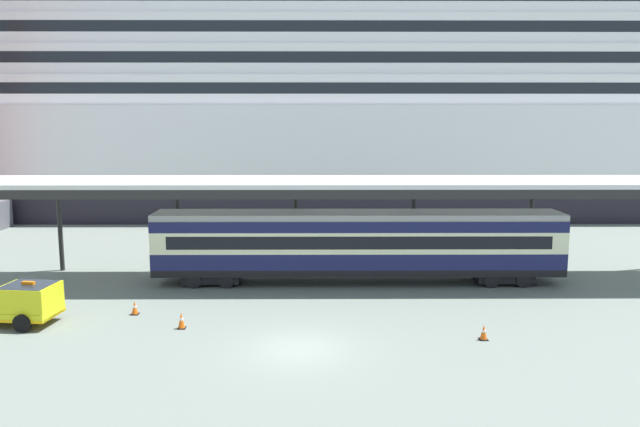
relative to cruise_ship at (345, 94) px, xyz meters
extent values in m
plane|color=slate|center=(-3.86, -42.81, -12.06)|extent=(400.00, 400.00, 0.00)
cube|color=black|center=(-0.01, 0.01, -10.47)|extent=(154.03, 24.48, 3.18)
cube|color=white|center=(-0.01, 0.01, -5.17)|extent=(154.03, 24.48, 7.42)
cube|color=white|center=(-0.01, 0.01, -0.09)|extent=(141.71, 22.52, 2.73)
cube|color=black|center=(-0.01, -11.20, 0.05)|extent=(135.55, 0.12, 0.98)
cube|color=white|center=(-0.01, 0.01, 2.64)|extent=(136.04, 21.62, 2.73)
cube|color=black|center=(-0.01, -10.75, 2.78)|extent=(130.13, 0.12, 0.98)
cube|color=white|center=(-0.01, 0.01, 5.37)|extent=(130.37, 20.72, 2.73)
cube|color=black|center=(-0.01, -10.30, 5.51)|extent=(124.71, 0.12, 0.98)
cube|color=white|center=(-0.01, 0.01, 8.10)|extent=(124.71, 19.82, 2.73)
cube|color=silver|center=(-0.76, -31.89, -6.28)|extent=(43.65, 5.94, 0.25)
cube|color=black|center=(-0.76, -34.76, -6.66)|extent=(43.65, 0.20, 0.50)
cylinder|color=black|center=(-18.95, -29.32, -9.23)|extent=(0.28, 0.28, 5.65)
cylinder|color=black|center=(-11.67, -29.32, -9.23)|extent=(0.28, 0.28, 5.65)
cylinder|color=black|center=(-4.40, -29.32, -9.23)|extent=(0.28, 0.28, 5.65)
cylinder|color=black|center=(2.88, -29.32, -9.23)|extent=(0.28, 0.28, 5.65)
cylinder|color=black|center=(10.15, -29.32, -9.23)|extent=(0.28, 0.28, 5.65)
cube|color=black|center=(-0.76, -32.39, -11.21)|extent=(23.01, 2.80, 0.40)
cube|color=#141947|center=(-0.76, -32.39, -10.56)|extent=(23.01, 2.80, 0.90)
cube|color=beige|center=(-0.76, -32.39, -9.51)|extent=(23.01, 2.80, 1.20)
cube|color=black|center=(-0.76, -33.76, -9.46)|extent=(21.17, 0.08, 0.72)
cube|color=#141947|center=(-0.76, -32.39, -8.61)|extent=(23.01, 2.80, 0.60)
cube|color=#969696|center=(-0.76, -32.39, -8.13)|extent=(23.01, 2.69, 0.36)
cube|color=black|center=(-9.05, -32.39, -11.61)|extent=(3.20, 2.35, 0.50)
cylinder|color=black|center=(-9.95, -33.57, -11.64)|extent=(0.84, 0.12, 0.84)
cylinder|color=black|center=(-8.15, -33.57, -11.64)|extent=(0.84, 0.12, 0.84)
cube|color=black|center=(7.52, -32.39, -11.61)|extent=(3.20, 2.35, 0.50)
cylinder|color=black|center=(6.62, -33.57, -11.64)|extent=(0.84, 0.12, 0.84)
cylinder|color=black|center=(8.42, -33.57, -11.64)|extent=(0.84, 0.12, 0.84)
cube|color=yellow|center=(-17.62, -39.47, -11.48)|extent=(5.39, 2.56, 0.36)
cube|color=#F2B20C|center=(-17.62, -39.47, -11.61)|extent=(5.39, 2.58, 0.12)
cube|color=yellow|center=(-16.17, -39.64, -10.75)|extent=(2.49, 2.16, 1.10)
cube|color=#19232D|center=(-16.17, -39.64, -10.40)|extent=(2.27, 2.06, 0.44)
cube|color=orange|center=(-16.17, -39.64, -10.12)|extent=(0.58, 0.26, 0.16)
cylinder|color=black|center=(-15.86, -38.66, -11.66)|extent=(0.82, 0.34, 0.80)
cylinder|color=black|center=(-16.08, -40.65, -11.66)|extent=(0.82, 0.34, 0.80)
cube|color=black|center=(-9.17, -40.24, -12.04)|extent=(0.36, 0.36, 0.04)
cone|color=#EA590F|center=(-9.17, -40.24, -11.66)|extent=(0.30, 0.30, 0.72)
cylinder|color=white|center=(-9.17, -40.24, -11.62)|extent=(0.17, 0.17, 0.10)
cube|color=black|center=(-11.86, -38.20, -12.04)|extent=(0.36, 0.36, 0.04)
cone|color=#EA590F|center=(-11.86, -38.20, -11.71)|extent=(0.30, 0.30, 0.63)
cylinder|color=white|center=(-11.86, -38.20, -11.67)|extent=(0.17, 0.17, 0.09)
cube|color=black|center=(3.98, -41.75, -12.04)|extent=(0.36, 0.36, 0.04)
cone|color=#EA590F|center=(3.98, -41.75, -11.70)|extent=(0.30, 0.30, 0.63)
cylinder|color=white|center=(3.98, -41.75, -11.67)|extent=(0.17, 0.17, 0.09)
cylinder|color=black|center=(-18.56, -36.72, -11.71)|extent=(0.44, 0.44, 0.70)
sphere|color=black|center=(-18.56, -36.72, -11.34)|extent=(0.48, 0.48, 0.48)
camera|label=1|loc=(-3.13, -66.69, -2.86)|focal=34.46mm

